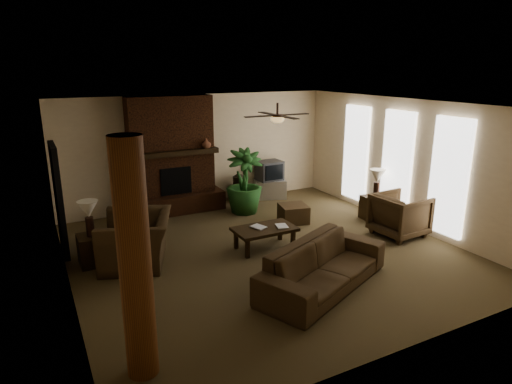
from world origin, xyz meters
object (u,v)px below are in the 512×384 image
side_table_left (93,250)px  side_table_right (374,208)px  ottoman (293,213)px  lamp_right (377,178)px  coffee_table (265,230)px  armchair_left (136,232)px  log_column (135,263)px  floor_plant (244,195)px  floor_vase (239,186)px  lamp_left (88,212)px  tv_stand (270,189)px  armchair_right (400,213)px  sofa (324,259)px

side_table_left → side_table_right: bearing=-4.3°
ottoman → lamp_right: lamp_right is taller
coffee_table → side_table_left: side_table_left is taller
armchair_left → side_table_right: armchair_left is taller
log_column → ottoman: 5.77m
floor_plant → side_table_left: 3.97m
ottoman → side_table_left: (-4.41, -0.25, 0.08)m
floor_vase → floor_plant: bearing=-107.2°
side_table_left → lamp_left: 0.73m
ottoman → side_table_right: size_ratio=1.09×
log_column → tv_stand: (4.80, 5.55, -1.15)m
armchair_right → sofa: bearing=108.6°
log_column → armchair_right: 6.22m
armchair_left → coffee_table: 2.42m
armchair_right → lamp_left: (-5.95, 1.48, 0.51)m
sofa → side_table_left: sofa is taller
ottoman → side_table_left: 4.41m
ottoman → tv_stand: bearing=76.6°
armchair_right → side_table_left: (-5.93, 1.50, -0.22)m
side_table_left → tv_stand: bearing=24.2°
armchair_left → lamp_left: (-0.73, 0.30, 0.40)m
lamp_left → armchair_left: bearing=-22.2°
floor_plant → lamp_right: lamp_right is taller
armchair_right → side_table_left: armchair_right is taller
lamp_right → tv_stand: bearing=115.8°
sofa → armchair_right: 2.99m
coffee_table → lamp_right: 3.17m
tv_stand → lamp_right: 3.08m
sofa → lamp_right: (3.01, 2.13, 0.51)m
ottoman → armchair_left: bearing=-171.4°
log_column → floor_vase: bearing=55.0°
tv_stand → floor_plant: 1.42m
lamp_left → side_table_right: lamp_left is taller
armchair_right → floor_plant: bearing=34.0°
side_table_left → lamp_right: 6.23m
coffee_table → side_table_right: bearing=6.3°
ottoman → lamp_left: size_ratio=0.92×
ottoman → lamp_left: 4.50m
tv_stand → armchair_left: bearing=-128.8°
sofa → floor_vase: sofa is taller
coffee_table → floor_vase: bearing=73.6°
armchair_right → coffee_table: size_ratio=0.82×
sofa → armchair_right: size_ratio=2.57×
log_column → sofa: bearing=13.3°
armchair_left → floor_vase: bearing=148.1°
tv_stand → side_table_left: side_table_left is taller
sofa → lamp_left: size_ratio=3.90×
armchair_right → floor_vase: size_ratio=1.28×
log_column → lamp_right: size_ratio=4.31×
floor_plant → lamp_left: size_ratio=2.40×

